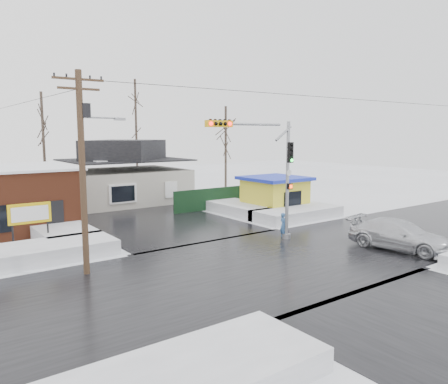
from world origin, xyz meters
TOP-DOWN VIEW (x-y plane):
  - ground at (0.00, 0.00)m, footprint 120.00×120.00m
  - road_ns at (0.00, 0.00)m, footprint 10.00×120.00m
  - road_ew at (0.00, 0.00)m, footprint 120.00×10.00m
  - snowbank_nw at (-9.00, 7.00)m, footprint 7.00×3.00m
  - snowbank_ne at (9.00, 7.00)m, footprint 7.00×3.00m
  - snowbank_sw at (-9.00, -7.00)m, footprint 7.00×3.00m
  - snowbank_nside_w at (-7.00, 12.00)m, footprint 3.00×8.00m
  - snowbank_nside_e at (7.00, 12.00)m, footprint 3.00×8.00m
  - traffic_signal at (2.43, 2.97)m, footprint 6.05×0.68m
  - utility_pole at (-7.93, 3.50)m, footprint 3.15×0.44m
  - marquee_sign at (-9.00, 9.49)m, footprint 2.20×0.21m
  - house at (2.00, 22.00)m, footprint 10.40×8.40m
  - kiosk at (9.50, 9.99)m, footprint 4.60×4.60m
  - fence at (6.50, 14.00)m, footprint 8.00×0.12m
  - tree_far_left at (-4.00, 26.00)m, footprint 3.00×3.00m
  - tree_far_mid at (6.00, 28.00)m, footprint 3.00×3.00m
  - tree_far_right at (12.00, 20.00)m, footprint 3.00×3.00m
  - pedestrian at (4.00, 3.29)m, footprint 0.49×0.63m
  - car at (7.15, -2.50)m, footprint 3.05×5.83m
  - shopping_bag at (4.37, 3.41)m, footprint 0.30×0.19m

SIDE VIEW (x-z plane):
  - ground at x=0.00m, z-range 0.00..0.00m
  - road_ns at x=0.00m, z-range 0.00..0.02m
  - road_ew at x=0.00m, z-range 0.00..0.02m
  - shopping_bag at x=4.37m, z-range 0.00..0.35m
  - snowbank_sw at x=-9.00m, z-range 0.00..0.70m
  - snowbank_nw at x=-9.00m, z-range 0.00..0.80m
  - snowbank_ne at x=9.00m, z-range 0.00..0.80m
  - snowbank_nside_w at x=-7.00m, z-range 0.00..0.80m
  - snowbank_nside_e at x=7.00m, z-range 0.00..0.80m
  - pedestrian at x=4.00m, z-range 0.00..1.52m
  - car at x=7.15m, z-range 0.00..1.61m
  - fence at x=6.50m, z-range 0.00..1.80m
  - kiosk at x=9.50m, z-range 0.03..2.90m
  - marquee_sign at x=-9.00m, z-range 0.65..3.20m
  - house at x=2.00m, z-range -0.26..5.50m
  - traffic_signal at x=2.43m, z-range 1.04..8.04m
  - utility_pole at x=-7.93m, z-range 0.61..9.61m
  - tree_far_right at x=12.00m, z-range 2.66..11.66m
  - tree_far_left at x=-4.00m, z-range 2.95..12.95m
  - tree_far_mid at x=6.00m, z-range 3.54..15.54m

